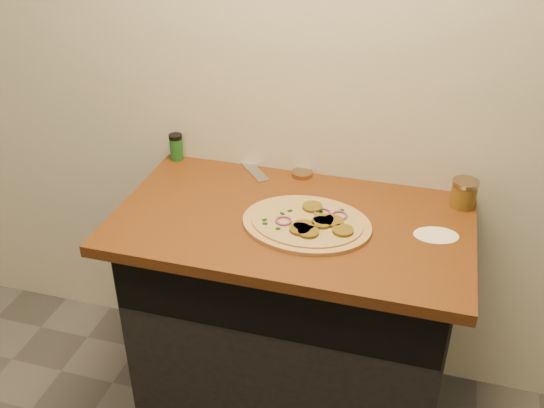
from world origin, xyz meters
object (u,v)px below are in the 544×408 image
(pizza, at_px, (308,223))
(chefs_knife, at_px, (243,159))
(spice_shaker, at_px, (176,147))
(salsa_jar, at_px, (464,193))

(pizza, distance_m, chefs_knife, 0.54)
(pizza, height_order, spice_shaker, spice_shaker)
(pizza, relative_size, salsa_jar, 4.50)
(chefs_knife, relative_size, salsa_jar, 2.84)
(salsa_jar, relative_size, spice_shaker, 0.92)
(pizza, distance_m, salsa_jar, 0.56)
(salsa_jar, bearing_deg, spice_shaker, 176.70)
(chefs_knife, height_order, spice_shaker, spice_shaker)
(pizza, bearing_deg, spice_shaker, 151.19)
(salsa_jar, bearing_deg, chefs_knife, 171.46)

